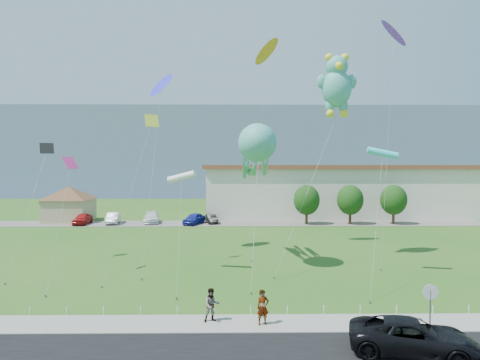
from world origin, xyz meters
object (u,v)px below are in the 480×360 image
pedestrian_right (212,305)px  parked_car_blue (194,219)px  parked_car_silver (113,218)px  stop_sign (430,297)px  suv (413,337)px  parked_car_black (211,219)px  octopus_kite (257,151)px  pavilion (69,200)px  warehouse (395,190)px  pedestrian_left (263,307)px  parked_car_red (83,219)px  parked_car_white (152,218)px  teddy_bear_kite (337,84)px

pedestrian_right → parked_car_blue: pedestrian_right is taller
parked_car_silver → parked_car_blue: 11.31m
stop_sign → suv: bearing=-128.5°
parked_car_black → octopus_kite: 26.99m
pavilion → warehouse: (50.00, 6.00, 1.10)m
pedestrian_left → pavilion: bearing=104.3°
parked_car_red → parked_car_white: 9.29m
parked_car_silver → parked_car_black: bearing=-6.5°
warehouse → parked_car_silver: (-42.76, -9.04, -3.31)m
parked_car_white → parked_car_black: bearing=-12.0°
warehouse → parked_car_white: warehouse is taller
warehouse → suv: (-18.22, -50.37, -3.32)m
warehouse → octopus_kite: 41.86m
stop_sign → pedestrian_left: bearing=171.2°
warehouse → parked_car_blue: bearing=-162.8°
suv → parked_car_silver: size_ratio=1.17×
pedestrian_left → octopus_kite: size_ratio=0.14×
parked_car_red → parked_car_blue: bearing=-1.1°
suv → parked_car_blue: (-13.25, 40.64, 0.02)m
stop_sign → parked_car_white: stop_sign is taller
stop_sign → octopus_kite: (-7.60, 14.37, 7.44)m
warehouse → pedestrian_right: 53.92m
pavilion → parked_car_silver: 8.15m
warehouse → teddy_bear_kite: bearing=-118.6°
parked_car_silver → parked_car_black: parked_car_silver is taller
parked_car_black → parked_car_white: bearing=163.1°
parked_car_black → octopus_kite: size_ratio=0.29×
parked_car_red → parked_car_black: 17.65m
parked_car_blue → parked_car_black: size_ratio=1.20×
teddy_bear_kite → parked_car_red: bearing=144.0°
octopus_kite → parked_car_red: bearing=133.2°
pedestrian_left → octopus_kite: (0.36, 13.14, 8.33)m
pedestrian_right → stop_sign: bearing=-23.5°
pedestrian_right → parked_car_black: bearing=78.6°
pedestrian_right → octopus_kite: size_ratio=0.13×
suv → teddy_bear_kite: size_ratio=0.30×
octopus_kite → stop_sign: bearing=-62.1°
pavilion → parked_car_silver: (7.24, -3.04, -2.21)m
parked_car_blue → octopus_kite: 26.60m
pedestrian_right → octopus_kite: 15.49m
parked_car_white → parked_car_blue: parked_car_blue is taller
pedestrian_left → parked_car_silver: pedestrian_left is taller
parked_car_blue → parked_car_silver: bearing=-163.7°
suv → parked_car_silver: 48.07m
suv → pedestrian_left: 7.10m
octopus_kite → teddy_bear_kite: 9.55m
teddy_bear_kite → warehouse: bearing=61.4°
pavilion → parked_car_silver: bearing=-22.8°
stop_sign → suv: stop_sign is taller
stop_sign → pedestrian_right: 10.73m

